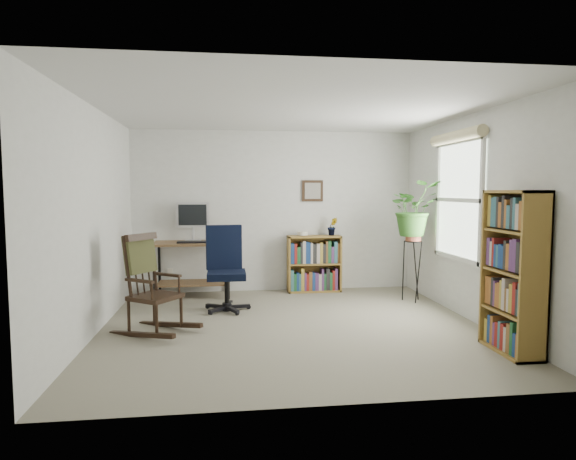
{
  "coord_description": "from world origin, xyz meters",
  "views": [
    {
      "loc": [
        -0.71,
        -5.21,
        1.52
      ],
      "look_at": [
        0.0,
        0.4,
        1.05
      ],
      "focal_mm": 30.0,
      "sensor_mm": 36.0,
      "label": 1
    }
  ],
  "objects": [
    {
      "name": "floor",
      "position": [
        0.0,
        0.0,
        0.0
      ],
      "size": [
        4.2,
        4.0,
        0.0
      ],
      "primitive_type": "cube",
      "color": "gray",
      "rests_on": "ground"
    },
    {
      "name": "ceiling",
      "position": [
        0.0,
        0.0,
        2.4
      ],
      "size": [
        4.2,
        4.0,
        0.0
      ],
      "primitive_type": "cube",
      "color": "silver",
      "rests_on": "ground"
    },
    {
      "name": "wall_back",
      "position": [
        0.0,
        2.0,
        1.2
      ],
      "size": [
        4.2,
        0.0,
        2.4
      ],
      "primitive_type": "cube",
      "color": "silver",
      "rests_on": "ground"
    },
    {
      "name": "wall_front",
      "position": [
        0.0,
        -2.0,
        1.2
      ],
      "size": [
        4.2,
        0.0,
        2.4
      ],
      "primitive_type": "cube",
      "color": "silver",
      "rests_on": "ground"
    },
    {
      "name": "wall_left",
      "position": [
        -2.1,
        0.0,
        1.2
      ],
      "size": [
        0.0,
        4.0,
        2.4
      ],
      "primitive_type": "cube",
      "color": "silver",
      "rests_on": "ground"
    },
    {
      "name": "wall_right",
      "position": [
        2.1,
        0.0,
        1.2
      ],
      "size": [
        0.0,
        4.0,
        2.4
      ],
      "primitive_type": "cube",
      "color": "silver",
      "rests_on": "ground"
    },
    {
      "name": "window",
      "position": [
        2.06,
        0.3,
        1.4
      ],
      "size": [
        0.12,
        1.2,
        1.5
      ],
      "primitive_type": null,
      "color": "silver",
      "rests_on": "wall_right"
    },
    {
      "name": "desk",
      "position": [
        -1.21,
        1.7,
        0.39
      ],
      "size": [
        1.09,
        0.6,
        0.78
      ],
      "primitive_type": null,
      "color": "brown",
      "rests_on": "floor"
    },
    {
      "name": "monitor",
      "position": [
        -1.21,
        1.84,
        1.06
      ],
      "size": [
        0.46,
        0.16,
        0.56
      ],
      "primitive_type": null,
      "color": "#BABABF",
      "rests_on": "desk"
    },
    {
      "name": "keyboard",
      "position": [
        -1.21,
        1.58,
        0.8
      ],
      "size": [
        0.4,
        0.15,
        0.02
      ],
      "primitive_type": "cube",
      "color": "black",
      "rests_on": "desk"
    },
    {
      "name": "office_chair",
      "position": [
        -0.73,
        0.81,
        0.54
      ],
      "size": [
        0.67,
        0.67,
        1.09
      ],
      "primitive_type": null,
      "rotation": [
        0.0,
        0.0,
        0.14
      ],
      "color": "black",
      "rests_on": "floor"
    },
    {
      "name": "rocking_chair",
      "position": [
        -1.48,
        -0.05,
        0.54
      ],
      "size": [
        1.08,
        0.99,
        1.08
      ],
      "primitive_type": null,
      "rotation": [
        0.0,
        0.0,
        0.95
      ],
      "color": "black",
      "rests_on": "floor"
    },
    {
      "name": "low_bookshelf",
      "position": [
        0.58,
        1.82,
        0.42
      ],
      "size": [
        0.8,
        0.27,
        0.84
      ],
      "primitive_type": null,
      "color": "olive",
      "rests_on": "floor"
    },
    {
      "name": "tall_bookshelf",
      "position": [
        1.92,
        -1.1,
        0.76
      ],
      "size": [
        0.28,
        0.66,
        1.52
      ],
      "primitive_type": null,
      "color": "olive",
      "rests_on": "floor"
    },
    {
      "name": "plant_stand",
      "position": [
        1.8,
        1.03,
        0.48
      ],
      "size": [
        0.34,
        0.34,
        0.97
      ],
      "primitive_type": null,
      "rotation": [
        0.0,
        0.0,
        0.31
      ],
      "color": "black",
      "rests_on": "floor"
    },
    {
      "name": "spider_plant",
      "position": [
        1.8,
        1.03,
        1.63
      ],
      "size": [
        1.69,
        1.88,
        1.46
      ],
      "primitive_type": "imported",
      "color": "#356F27",
      "rests_on": "plant_stand"
    },
    {
      "name": "potted_plant_small",
      "position": [
        0.86,
        1.83,
        0.9
      ],
      "size": [
        0.13,
        0.24,
        0.11
      ],
      "primitive_type": "imported",
      "color": "#356F27",
      "rests_on": "low_bookshelf"
    },
    {
      "name": "framed_picture",
      "position": [
        0.58,
        1.97,
        1.51
      ],
      "size": [
        0.32,
        0.04,
        0.32
      ],
      "primitive_type": null,
      "color": "black",
      "rests_on": "wall_back"
    }
  ]
}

